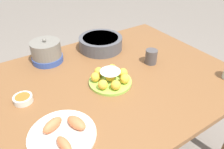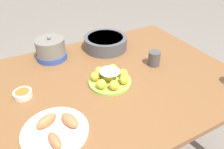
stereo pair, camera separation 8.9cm
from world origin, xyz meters
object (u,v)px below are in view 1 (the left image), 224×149
(serving_bowl, at_px, (101,43))
(dining_table, at_px, (114,88))
(sauce_bowl, at_px, (23,99))
(warming_pot, at_px, (46,52))
(seafood_platter, at_px, (63,133))
(cup_far, at_px, (151,57))
(cake_plate, at_px, (110,78))

(serving_bowl, bearing_deg, dining_table, -109.28)
(serving_bowl, height_order, sauce_bowl, serving_bowl)
(serving_bowl, xyz_separation_m, warming_pot, (-0.38, 0.04, 0.02))
(warming_pot, bearing_deg, sauce_bowl, -127.47)
(dining_table, distance_m, serving_bowl, 0.40)
(seafood_platter, distance_m, warming_pot, 0.66)
(warming_pot, bearing_deg, cup_far, -35.20)
(cake_plate, bearing_deg, seafood_platter, -151.11)
(sauce_bowl, distance_m, seafood_platter, 0.33)
(serving_bowl, bearing_deg, seafood_platter, -132.42)
(warming_pot, bearing_deg, serving_bowl, -6.06)
(cake_plate, height_order, cup_far, cup_far)
(sauce_bowl, height_order, warming_pot, warming_pot)
(serving_bowl, height_order, seafood_platter, serving_bowl)
(cake_plate, xyz_separation_m, serving_bowl, (0.17, 0.39, 0.01))
(sauce_bowl, distance_m, cup_far, 0.80)
(serving_bowl, bearing_deg, cake_plate, -113.59)
(cake_plate, bearing_deg, sauce_bowl, 166.41)
(seafood_platter, bearing_deg, cup_far, 19.02)
(seafood_platter, relative_size, warming_pot, 1.47)
(seafood_platter, height_order, warming_pot, warming_pot)
(cup_far, height_order, warming_pot, warming_pot)
(cup_far, bearing_deg, dining_table, -178.84)
(cake_plate, relative_size, warming_pot, 1.22)
(cake_plate, height_order, warming_pot, warming_pot)
(dining_table, distance_m, cake_plate, 0.13)
(sauce_bowl, bearing_deg, seafood_platter, -75.19)
(cake_plate, distance_m, sauce_bowl, 0.47)
(cake_plate, distance_m, warming_pot, 0.48)
(seafood_platter, bearing_deg, warming_pot, 75.83)
(cake_plate, height_order, seafood_platter, cake_plate)
(cake_plate, xyz_separation_m, sauce_bowl, (-0.46, 0.11, -0.02))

